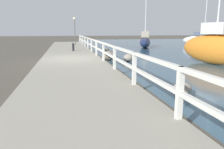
{
  "coord_description": "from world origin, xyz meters",
  "views": [
    {
      "loc": [
        -0.33,
        -11.96,
        1.74
      ],
      "look_at": [
        1.82,
        -1.96,
        -0.33
      ],
      "focal_mm": 35.0,
      "sensor_mm": 36.0,
      "label": 1
    }
  ],
  "objects_px": {
    "sailboat_orange": "(215,47)",
    "dock_lamp": "(75,24)",
    "sailboat_navy": "(145,41)",
    "mooring_bollard": "(73,47)",
    "sailboat_white": "(204,40)"
  },
  "relations": [
    {
      "from": "dock_lamp",
      "to": "sailboat_navy",
      "type": "height_order",
      "value": "sailboat_navy"
    },
    {
      "from": "dock_lamp",
      "to": "sailboat_white",
      "type": "xyz_separation_m",
      "value": [
        13.91,
        -1.07,
        -1.7
      ]
    },
    {
      "from": "sailboat_orange",
      "to": "dock_lamp",
      "type": "bearing_deg",
      "value": 101.99
    },
    {
      "from": "sailboat_white",
      "to": "sailboat_navy",
      "type": "relative_size",
      "value": 1.01
    },
    {
      "from": "dock_lamp",
      "to": "sailboat_navy",
      "type": "xyz_separation_m",
      "value": [
        7.06,
        -1.14,
        -1.75
      ]
    },
    {
      "from": "dock_lamp",
      "to": "sailboat_navy",
      "type": "distance_m",
      "value": 7.36
    },
    {
      "from": "mooring_bollard",
      "to": "dock_lamp",
      "type": "xyz_separation_m",
      "value": [
        0.44,
        6.11,
        1.85
      ]
    },
    {
      "from": "dock_lamp",
      "to": "sailboat_white",
      "type": "distance_m",
      "value": 14.06
    },
    {
      "from": "sailboat_white",
      "to": "sailboat_navy",
      "type": "xyz_separation_m",
      "value": [
        -6.85,
        -0.07,
        -0.05
      ]
    },
    {
      "from": "sailboat_navy",
      "to": "mooring_bollard",
      "type": "bearing_deg",
      "value": -125.17
    },
    {
      "from": "dock_lamp",
      "to": "sailboat_white",
      "type": "relative_size",
      "value": 0.39
    },
    {
      "from": "dock_lamp",
      "to": "sailboat_orange",
      "type": "xyz_separation_m",
      "value": [
        6.54,
        -12.68,
        -1.5
      ]
    },
    {
      "from": "sailboat_orange",
      "to": "sailboat_white",
      "type": "height_order",
      "value": "sailboat_orange"
    },
    {
      "from": "mooring_bollard",
      "to": "sailboat_navy",
      "type": "distance_m",
      "value": 9.01
    },
    {
      "from": "sailboat_orange",
      "to": "sailboat_white",
      "type": "distance_m",
      "value": 13.76
    }
  ]
}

